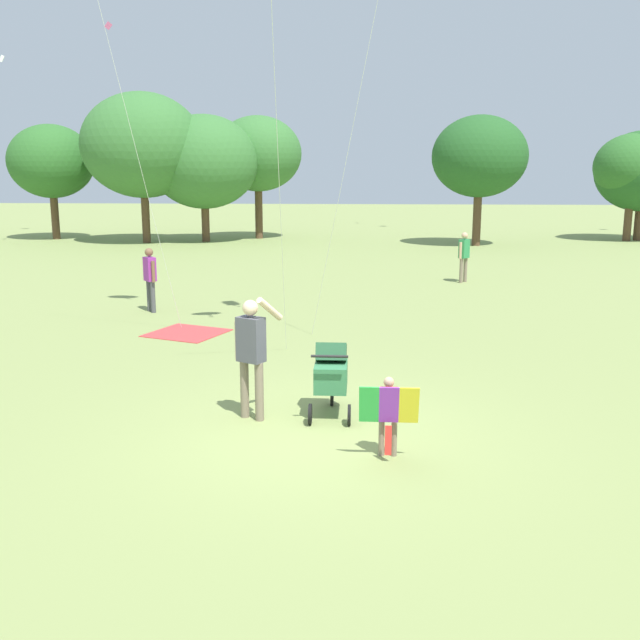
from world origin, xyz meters
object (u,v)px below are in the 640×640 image
child_with_butterfly_kite (388,409)px  person_adult_flyer (251,348)px  person_red_shirt (464,253)px  person_sitting_far (150,275)px  stroller (331,372)px  picnic_blanket (187,333)px

child_with_butterfly_kite → person_adult_flyer: (-1.80, 1.24, 0.39)m
person_adult_flyer → person_red_shirt: person_adult_flyer is taller
person_sitting_far → person_red_shirt: bearing=32.1°
child_with_butterfly_kite → person_sitting_far: person_sitting_far is taller
person_adult_flyer → person_red_shirt: (4.46, 12.24, -0.11)m
person_adult_flyer → stroller: bearing=11.8°
person_sitting_far → picnic_blanket: 2.73m
person_red_shirt → person_sitting_far: bearing=-147.9°
person_red_shirt → person_sitting_far: 9.42m
child_with_butterfly_kite → stroller: 1.63m
stroller → picnic_blanket: 5.82m
person_sitting_far → picnic_blanket: (1.38, -2.19, -0.89)m
person_adult_flyer → person_red_shirt: 13.03m
person_adult_flyer → person_sitting_far: (-3.52, 7.23, -0.09)m
person_adult_flyer → person_sitting_far: bearing=115.9°
picnic_blanket → child_with_butterfly_kite: bearing=-57.9°
person_adult_flyer → picnic_blanket: bearing=113.0°
person_adult_flyer → picnic_blanket: (-2.14, 5.05, -0.98)m
child_with_butterfly_kite → picnic_blanket: size_ratio=0.68×
child_with_butterfly_kite → picnic_blanket: bearing=122.1°
stroller → person_sitting_far: 8.38m
person_adult_flyer → stroller: person_adult_flyer is taller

